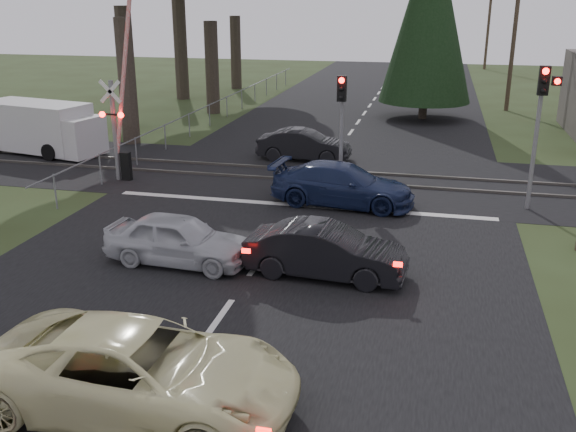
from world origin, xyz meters
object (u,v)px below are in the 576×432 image
(traffic_signal_right, at_px, (541,110))
(silver_car, at_px, (179,239))
(white_van, at_px, (43,128))
(crossing_signal, at_px, (120,127))
(utility_pole_mid, at_px, (515,32))
(traffic_signal_center, at_px, (341,112))
(dark_hatchback, at_px, (326,252))
(blue_sedan, at_px, (343,185))
(cream_coupe, at_px, (140,370))
(dark_car_far, at_px, (304,145))
(utility_pole_far, at_px, (489,19))

(traffic_signal_right, distance_m, silver_car, 12.08)
(silver_car, relative_size, white_van, 0.64)
(crossing_signal, xyz_separation_m, utility_pole_mid, (15.77, 20.21, 2.67))
(traffic_signal_center, bearing_deg, dark_hatchback, -83.73)
(traffic_signal_right, xyz_separation_m, utility_pole_mid, (0.95, 20.53, 1.41))
(utility_pole_mid, height_order, dark_hatchback, utility_pole_mid)
(dark_hatchback, distance_m, blue_sedan, 5.98)
(utility_pole_mid, bearing_deg, traffic_signal_right, -92.66)
(utility_pole_mid, distance_m, silver_car, 29.62)
(cream_coupe, xyz_separation_m, dark_hatchback, (2.08, 6.19, -0.09))
(traffic_signal_center, height_order, white_van, traffic_signal_center)
(crossing_signal, height_order, dark_hatchback, crossing_signal)
(utility_pole_mid, relative_size, white_van, 1.48)
(dark_hatchback, height_order, dark_car_far, dark_hatchback)
(traffic_signal_center, distance_m, blue_sedan, 2.96)
(cream_coupe, xyz_separation_m, dark_car_far, (-0.96, 18.06, -0.10))
(dark_car_far, bearing_deg, crossing_signal, 129.03)
(traffic_signal_center, bearing_deg, utility_pole_mid, 68.79)
(utility_pole_far, relative_size, white_van, 1.48)
(traffic_signal_center, relative_size, silver_car, 1.05)
(utility_pole_far, height_order, dark_car_far, utility_pole_far)
(silver_car, bearing_deg, crossing_signal, 39.77)
(silver_car, relative_size, blue_sedan, 0.81)
(silver_car, bearing_deg, traffic_signal_center, -17.02)
(dark_car_far, height_order, white_van, white_van)
(cream_coupe, bearing_deg, traffic_signal_right, -30.10)
(utility_pole_mid, distance_m, dark_hatchback, 28.41)
(cream_coupe, xyz_separation_m, blue_sedan, (1.61, 12.15, -0.05))
(cream_coupe, height_order, dark_hatchback, cream_coupe)
(silver_car, distance_m, blue_sedan, 6.94)
(cream_coupe, distance_m, white_van, 20.94)
(crossing_signal, relative_size, cream_coupe, 1.28)
(traffic_signal_right, bearing_deg, traffic_signal_center, 169.59)
(blue_sedan, bearing_deg, traffic_signal_right, -76.77)
(cream_coupe, distance_m, dark_hatchback, 6.53)
(utility_pole_mid, bearing_deg, silver_car, -111.05)
(utility_pole_mid, bearing_deg, utility_pole_far, 90.00)
(dark_hatchback, bearing_deg, traffic_signal_right, -35.84)
(utility_pole_mid, relative_size, cream_coupe, 1.66)
(cream_coupe, height_order, silver_car, cream_coupe)
(traffic_signal_right, xyz_separation_m, dark_hatchback, (-5.67, -6.80, -2.65))
(crossing_signal, distance_m, blue_sedan, 8.86)
(utility_pole_mid, relative_size, blue_sedan, 1.86)
(crossing_signal, bearing_deg, silver_car, -53.87)
(crossing_signal, xyz_separation_m, blue_sedan, (8.68, -1.15, -1.35))
(utility_pole_mid, xyz_separation_m, dark_hatchback, (-6.62, -27.33, -4.06))
(crossing_signal, relative_size, traffic_signal_right, 1.48)
(traffic_signal_right, height_order, dark_car_far, traffic_signal_right)
(traffic_signal_center, bearing_deg, utility_pole_far, 80.40)
(traffic_signal_right, bearing_deg, cream_coupe, -120.81)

